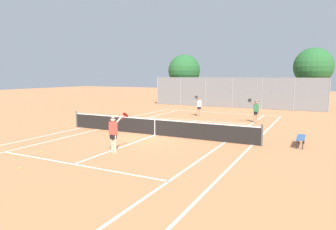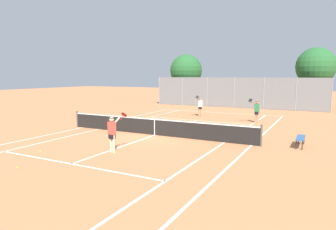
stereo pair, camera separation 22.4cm
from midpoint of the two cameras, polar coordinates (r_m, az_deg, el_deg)
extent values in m
plane|color=#CC7A4C|center=(17.27, -2.89, -3.86)|extent=(120.00, 120.00, 0.00)
cube|color=silver|center=(28.09, 9.28, 0.47)|extent=(11.00, 0.10, 0.01)
cube|color=silver|center=(20.53, -16.34, -2.32)|extent=(0.10, 23.80, 0.01)
cube|color=silver|center=(15.35, 15.31, -5.55)|extent=(0.10, 23.80, 0.01)
cube|color=silver|center=(19.62, -13.42, -2.67)|extent=(0.10, 23.80, 0.01)
cube|color=silver|center=(15.67, 10.38, -5.14)|extent=(0.10, 23.80, 0.01)
cube|color=silver|center=(12.30, -18.08, -8.90)|extent=(8.26, 0.10, 0.01)
cube|color=silver|center=(22.96, 5.09, -1.03)|extent=(8.26, 0.10, 0.01)
cube|color=silver|center=(17.27, -2.89, -3.85)|extent=(0.10, 12.80, 0.01)
cylinder|color=#474C47|center=(20.76, -17.30, -0.77)|extent=(0.10, 0.10, 1.07)
cylinder|color=#474C47|center=(15.16, 17.05, -3.72)|extent=(0.10, 0.10, 1.07)
cube|color=black|center=(17.18, -2.90, -2.34)|extent=(11.90, 0.02, 0.89)
cube|color=white|center=(17.11, -2.91, -0.83)|extent=(11.90, 0.03, 0.06)
cube|color=white|center=(17.19, -2.90, -2.40)|extent=(0.05, 0.03, 0.89)
cylinder|color=beige|center=(13.65, -11.07, -5.29)|extent=(0.13, 0.13, 0.82)
cylinder|color=beige|center=(13.52, -10.55, -5.40)|extent=(0.13, 0.13, 0.82)
cube|color=black|center=(13.52, -10.84, -3.98)|extent=(0.30, 0.22, 0.24)
cube|color=#D84C3F|center=(13.45, -10.88, -2.47)|extent=(0.37, 0.25, 0.56)
sphere|color=beige|center=(13.39, -10.92, -0.83)|extent=(0.22, 0.22, 0.22)
cylinder|color=black|center=(13.38, -10.93, -0.55)|extent=(0.23, 0.23, 0.02)
cylinder|color=beige|center=(13.62, -11.51, -2.62)|extent=(0.08, 0.08, 0.52)
cylinder|color=beige|center=(13.41, -10.10, -1.23)|extent=(0.15, 0.46, 0.35)
cylinder|color=maroon|center=(13.47, -8.93, -0.48)|extent=(0.07, 0.25, 0.22)
cylinder|color=maroon|center=(13.54, -8.59, 0.04)|extent=(0.31, 0.24, 0.23)
cylinder|color=tan|center=(25.30, 5.88, 0.68)|extent=(0.13, 0.13, 0.82)
cylinder|color=tan|center=(25.29, 5.47, 0.69)|extent=(0.13, 0.13, 0.82)
cube|color=black|center=(25.26, 5.69, 1.43)|extent=(0.33, 0.28, 0.24)
cube|color=white|center=(25.22, 5.70, 2.24)|extent=(0.39, 0.32, 0.56)
sphere|color=tan|center=(25.19, 5.71, 3.12)|extent=(0.22, 0.22, 0.22)
cylinder|color=black|center=(25.18, 5.71, 3.27)|extent=(0.23, 0.23, 0.02)
cylinder|color=tan|center=(25.23, 6.20, 2.10)|extent=(0.08, 0.08, 0.52)
cylinder|color=tan|center=(25.05, 5.42, 2.87)|extent=(0.25, 0.45, 0.35)
cylinder|color=black|center=(24.78, 5.14, 3.20)|extent=(0.13, 0.24, 0.22)
cylinder|color=black|center=(24.65, 5.15, 3.43)|extent=(0.34, 0.29, 0.23)
cylinder|color=tan|center=(22.54, 16.31, -0.42)|extent=(0.13, 0.13, 0.82)
cylinder|color=tan|center=(22.62, 15.91, -0.38)|extent=(0.13, 0.13, 0.82)
cube|color=black|center=(22.54, 16.14, 0.43)|extent=(0.32, 0.26, 0.24)
cube|color=#338C59|center=(22.50, 16.18, 1.34)|extent=(0.38, 0.29, 0.56)
sphere|color=tan|center=(22.46, 16.21, 2.33)|extent=(0.22, 0.22, 0.22)
cylinder|color=black|center=(22.45, 16.22, 2.50)|extent=(0.23, 0.23, 0.02)
cylinder|color=tan|center=(22.40, 16.67, 1.15)|extent=(0.08, 0.08, 0.52)
cylinder|color=tan|center=(22.41, 15.74, 2.08)|extent=(0.21, 0.46, 0.35)
cylinder|color=black|center=(22.23, 15.14, 2.47)|extent=(0.11, 0.25, 0.22)
cylinder|color=black|center=(22.12, 15.00, 2.74)|extent=(0.33, 0.27, 0.23)
sphere|color=#D1DB33|center=(14.63, -23.42, -6.43)|extent=(0.07, 0.07, 0.07)
sphere|color=#D1DB33|center=(12.46, -26.94, -9.01)|extent=(0.07, 0.07, 0.07)
sphere|color=#D1DB33|center=(20.00, 11.90, -2.35)|extent=(0.07, 0.07, 0.07)
sphere|color=#D1DB33|center=(25.82, 8.15, -0.06)|extent=(0.07, 0.07, 0.07)
sphere|color=#D1DB33|center=(20.46, -4.27, -1.99)|extent=(0.07, 0.07, 0.07)
sphere|color=#D1DB33|center=(24.90, 2.00, -0.27)|extent=(0.07, 0.07, 0.07)
cube|color=#33598C|center=(15.81, 23.61, -3.92)|extent=(0.36, 1.50, 0.05)
cylinder|color=#262626|center=(15.24, 22.95, -5.19)|extent=(0.05, 0.05, 0.41)
cylinder|color=#262626|center=(16.49, 23.27, -4.28)|extent=(0.05, 0.05, 0.41)
cylinder|color=#262626|center=(15.23, 23.89, -5.25)|extent=(0.05, 0.05, 0.41)
cylinder|color=#262626|center=(16.47, 24.15, -4.33)|extent=(0.05, 0.05, 0.41)
cylinder|color=gray|center=(36.05, -2.22, 4.67)|extent=(0.08, 0.08, 3.23)
cylinder|color=gray|center=(34.67, 2.18, 4.55)|extent=(0.08, 0.08, 3.23)
cylinder|color=gray|center=(33.51, 6.92, 4.40)|extent=(0.08, 0.08, 3.23)
cylinder|color=gray|center=(32.60, 11.96, 4.21)|extent=(0.08, 0.08, 3.23)
cylinder|color=gray|center=(31.95, 17.24, 3.97)|extent=(0.08, 0.08, 3.23)
cylinder|color=gray|center=(31.57, 22.69, 3.69)|extent=(0.08, 0.08, 3.23)
cylinder|color=gray|center=(31.49, 28.22, 3.37)|extent=(0.08, 0.08, 3.23)
cube|color=slate|center=(32.60, 11.96, 4.21)|extent=(18.24, 0.02, 3.19)
cylinder|color=brown|center=(37.98, 2.90, 4.36)|extent=(0.31, 0.31, 2.63)
sphere|color=#26602D|center=(37.93, 2.93, 8.45)|extent=(3.99, 3.99, 3.99)
sphere|color=#26602D|center=(37.51, 3.32, 7.70)|extent=(2.70, 2.70, 2.70)
cylinder|color=brown|center=(35.26, 25.51, 3.64)|extent=(0.27, 0.27, 2.94)
sphere|color=#26602D|center=(35.22, 25.77, 8.29)|extent=(3.99, 3.99, 3.99)
sphere|color=#26602D|center=(35.41, 26.02, 7.46)|extent=(2.79, 2.79, 2.79)
camera|label=1|loc=(0.11, -90.35, -0.05)|focal=32.00mm
camera|label=2|loc=(0.11, 89.65, 0.05)|focal=32.00mm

